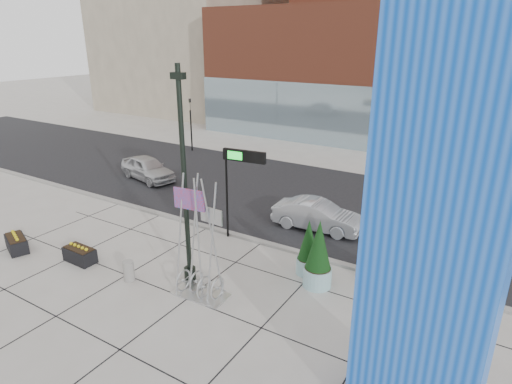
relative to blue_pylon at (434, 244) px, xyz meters
The scene contains 18 objects.
ground 10.13m from the blue_pylon, 165.83° to the left, with size 160.00×160.00×0.00m, color #9E9991.
street_asphalt 15.70m from the blue_pylon, 125.48° to the left, with size 80.00×12.00×0.02m, color black.
curb_edge 11.64m from the blue_pylon, 144.52° to the left, with size 80.00×0.30×0.12m, color gray.
tower_podium 30.20m from the blue_pylon, 104.76° to the left, with size 34.00×10.00×11.00m, color brown.
tower_glass_front 25.67m from the blue_pylon, 107.50° to the left, with size 34.00×0.60×5.00m, color #8CA5B2.
blue_pylon is the anchor object (origin of this frame).
lamp_post 8.87m from the blue_pylon, 165.01° to the left, with size 0.50×0.43×7.79m.
public_art_sculpture 8.40m from the blue_pylon, 167.58° to the left, with size 1.99×1.06×4.44m.
concrete_bollard 11.23m from the blue_pylon, behind, with size 0.41×0.41×0.79m, color gray.
overhead_street_sign 10.58m from the blue_pylon, 145.26° to the left, with size 1.95×0.39×4.13m.
round_planter_east 7.14m from the blue_pylon, 112.58° to the left, with size 1.10×1.10×2.75m.
round_planter_mid 6.98m from the blue_pylon, 134.12° to the left, with size 1.04×1.04×2.59m.
round_planter_west 7.88m from the blue_pylon, 134.55° to the left, with size 0.88×0.88×2.21m.
box_planter_north 16.77m from the blue_pylon, behind, with size 1.54×1.14×0.76m.
box_planter_south 13.83m from the blue_pylon, behind, with size 1.36×0.70×0.74m.
car_white_west 21.32m from the blue_pylon, 151.28° to the left, with size 1.74×4.31×1.47m, color silver.
car_silver_mid 11.51m from the blue_pylon, 125.19° to the left, with size 1.45×4.17×1.37m, color #A7A9AF.
traffic_signal 27.01m from the blue_pylon, 140.27° to the left, with size 0.15×0.18×4.10m.
Camera 1 is at (9.66, -10.52, 8.57)m, focal length 30.00 mm.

